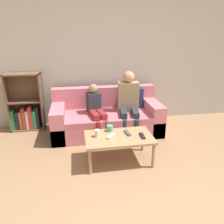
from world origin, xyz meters
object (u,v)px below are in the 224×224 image
person_adult (129,99)px  couch (107,118)px  tv_remote_1 (142,136)px  cup_near (110,128)px  tv_remote_0 (111,136)px  cup_far (97,133)px  person_child (96,109)px  tv_remote_2 (127,133)px  coffee_table (119,139)px  bookshelf (26,109)px

person_adult → couch: bearing=176.3°
tv_remote_1 → cup_near: bearing=150.9°
person_adult → tv_remote_0: bearing=-109.2°
person_adult → cup_far: size_ratio=10.86×
couch → tv_remote_1: couch is taller
cup_far → tv_remote_0: bearing=-11.0°
person_adult → person_child: person_adult is taller
tv_remote_2 → tv_remote_1: bearing=-41.9°
coffee_table → tv_remote_2: bearing=24.1°
cup_near → tv_remote_1: cup_near is taller
tv_remote_0 → tv_remote_1: (0.42, -0.07, 0.00)m
person_child → cup_far: size_ratio=8.85×
person_adult → tv_remote_2: size_ratio=6.22×
coffee_table → tv_remote_0: 0.12m
couch → tv_remote_2: bearing=-80.9°
couch → bookshelf: (-1.43, 0.39, 0.13)m
couch → tv_remote_1: 1.10m
coffee_table → person_child: 0.90m
couch → bookshelf: bearing=164.6°
coffee_table → cup_near: size_ratio=10.65×
bookshelf → cup_far: size_ratio=10.38×
tv_remote_0 → tv_remote_2: same height
person_child → cup_far: person_child is taller
cup_far → person_child: bearing=85.2°
person_adult → cup_far: person_adult is taller
coffee_table → tv_remote_1: tv_remote_1 is taller
coffee_table → tv_remote_2: (0.13, 0.06, 0.05)m
person_child → tv_remote_2: 0.88m
bookshelf → cup_far: 1.77m
bookshelf → tv_remote_0: bearing=-45.7°
cup_near → tv_remote_1: size_ratio=0.50×
bookshelf → tv_remote_1: 2.27m
person_adult → tv_remote_0: person_adult is taller
person_child → person_adult: bearing=-5.9°
bookshelf → coffee_table: size_ratio=1.14×
cup_near → tv_remote_2: size_ratio=0.49×
person_adult → person_child: (-0.57, -0.05, -0.12)m
tv_remote_0 → cup_far: bearing=-150.0°
bookshelf → coffee_table: (1.45, -1.38, -0.04)m
couch → tv_remote_1: size_ratio=10.91×
cup_near → tv_remote_2: (0.22, -0.13, -0.03)m
couch → person_adult: 0.52m
person_adult → tv_remote_1: (-0.05, -0.97, -0.22)m
person_child → cup_near: size_ratio=10.35×
person_adult → cup_near: 0.87m
coffee_table → person_adult: size_ratio=0.84×
bookshelf → cup_near: bearing=-41.4°
cup_far → tv_remote_1: bearing=-9.8°
couch → person_child: (-0.20, -0.12, 0.23)m
couch → cup_far: couch is taller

